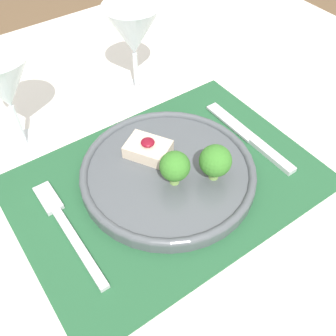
{
  "coord_description": "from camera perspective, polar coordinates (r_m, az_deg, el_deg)",
  "views": [
    {
      "loc": [
        -0.21,
        -0.3,
        1.2
      ],
      "look_at": [
        0.01,
        0.01,
        0.78
      ],
      "focal_mm": 42.0,
      "sensor_mm": 36.0,
      "label": 1
    }
  ],
  "objects": [
    {
      "name": "dining_table",
      "position": [
        0.65,
        -0.09,
        -7.41
      ],
      "size": [
        1.22,
        1.1,
        0.76
      ],
      "color": "white",
      "rests_on": "ground_plane"
    },
    {
      "name": "placemat",
      "position": [
        0.57,
        -0.1,
        -2.05
      ],
      "size": [
        0.43,
        0.31,
        0.0
      ],
      "primitive_type": "cube",
      "color": "#235633",
      "rests_on": "dining_table"
    },
    {
      "name": "dinner_plate",
      "position": [
        0.57,
        0.25,
        -0.38
      ],
      "size": [
        0.26,
        0.26,
        0.07
      ],
      "color": "#4C5156",
      "rests_on": "placemat"
    },
    {
      "name": "fork",
      "position": [
        0.54,
        -14.75,
        -7.91
      ],
      "size": [
        0.02,
        0.19,
        0.01
      ],
      "rotation": [
        0.0,
        0.0,
        0.02
      ],
      "color": "silver",
      "rests_on": "placemat"
    },
    {
      "name": "knife",
      "position": [
        0.64,
        12.38,
        3.88
      ],
      "size": [
        0.02,
        0.19,
        0.01
      ],
      "rotation": [
        0.0,
        0.0,
        0.03
      ],
      "color": "silver",
      "rests_on": "placemat"
    },
    {
      "name": "spoon",
      "position": [
        0.72,
        -6.14,
        10.39
      ],
      "size": [
        0.18,
        0.04,
        0.02
      ],
      "rotation": [
        0.0,
        0.0,
        0.01
      ],
      "color": "silver",
      "rests_on": "dining_table"
    },
    {
      "name": "wine_glass_near",
      "position": [
        0.67,
        -5.08,
        18.91
      ],
      "size": [
        0.09,
        0.09,
        0.16
      ],
      "color": "white",
      "rests_on": "dining_table"
    },
    {
      "name": "wine_glass_far",
      "position": [
        0.6,
        -22.81,
        11.04
      ],
      "size": [
        0.09,
        0.09,
        0.16
      ],
      "color": "white",
      "rests_on": "dining_table"
    }
  ]
}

